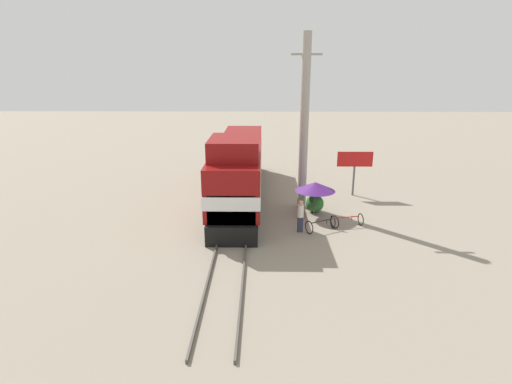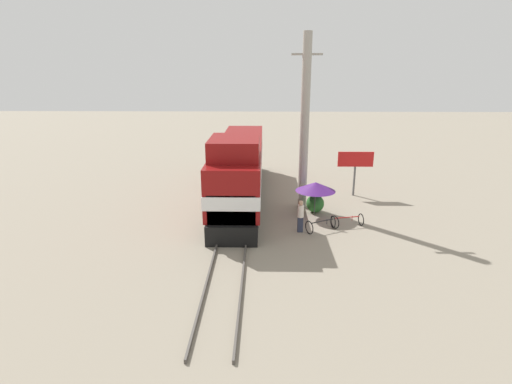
% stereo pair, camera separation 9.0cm
% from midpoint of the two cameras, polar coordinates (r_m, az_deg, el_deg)
% --- Properties ---
extents(ground_plane, '(120.00, 120.00, 0.00)m').
position_cam_midpoint_polar(ground_plane, '(25.31, -2.38, -2.23)').
color(ground_plane, gray).
extents(rail_near, '(0.08, 28.11, 0.15)m').
position_cam_midpoint_polar(rail_near, '(25.34, -4.01, -2.06)').
color(rail_near, '#4C4742').
rests_on(rail_near, ground_plane).
extents(rail_far, '(0.08, 28.11, 0.15)m').
position_cam_midpoint_polar(rail_far, '(25.25, -0.76, -2.09)').
color(rail_far, '#4C4742').
rests_on(rail_far, ground_plane).
extents(locomotive, '(2.86, 16.33, 4.88)m').
position_cam_midpoint_polar(locomotive, '(26.39, -2.21, 3.25)').
color(locomotive, black).
rests_on(locomotive, ground_plane).
extents(utility_pole, '(1.80, 0.54, 10.47)m').
position_cam_midpoint_polar(utility_pole, '(24.49, 7.07, 9.69)').
color(utility_pole, '#9E998E').
rests_on(utility_pole, ground_plane).
extents(vendor_umbrella, '(2.35, 2.35, 2.08)m').
position_cam_midpoint_polar(vendor_umbrella, '(23.63, 8.61, 0.78)').
color(vendor_umbrella, '#4C4C4C').
rests_on(vendor_umbrella, ground_plane).
extents(billboard_sign, '(2.40, 0.12, 3.06)m').
position_cam_midpoint_polar(billboard_sign, '(27.99, 14.11, 4.16)').
color(billboard_sign, '#595959').
rests_on(billboard_sign, ground_plane).
extents(shrub_cluster, '(1.09, 1.09, 1.09)m').
position_cam_midpoint_polar(shrub_cluster, '(24.61, 8.55, -1.64)').
color(shrub_cluster, '#2D722D').
rests_on(shrub_cluster, ground_plane).
extents(person_bystander, '(0.34, 0.34, 1.76)m').
position_cam_midpoint_polar(person_bystander, '(21.40, 6.50, -3.28)').
color(person_bystander, '#2D3347').
rests_on(person_bystander, ground_plane).
extents(bicycle, '(1.88, 1.47, 0.73)m').
position_cam_midpoint_polar(bicycle, '(21.87, 9.57, -4.61)').
color(bicycle, black).
rests_on(bicycle, ground_plane).
extents(bicycle_spare, '(1.82, 1.06, 0.69)m').
position_cam_midpoint_polar(bicycle_spare, '(22.76, 13.00, -3.99)').
color(bicycle_spare, black).
rests_on(bicycle_spare, ground_plane).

